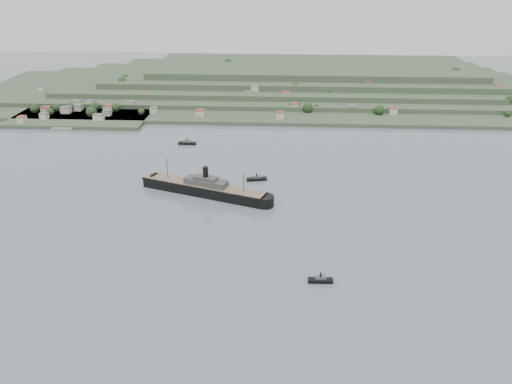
{
  "coord_description": "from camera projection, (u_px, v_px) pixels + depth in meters",
  "views": [
    {
      "loc": [
        26.5,
        -284.55,
        159.46
      ],
      "look_at": [
        8.24,
        30.0,
        14.37
      ],
      "focal_mm": 35.0,
      "sensor_mm": 36.0,
      "label": 1
    }
  ],
  "objects": [
    {
      "name": "ground",
      "position": [
        241.0,
        231.0,
        326.12
      ],
      "size": [
        1400.0,
        1400.0,
        0.0
      ],
      "primitive_type": "plane",
      "color": "slate",
      "rests_on": "ground"
    },
    {
      "name": "far_peninsula",
      "position": [
        286.0,
        82.0,
        676.14
      ],
      "size": [
        760.0,
        309.0,
        30.0
      ],
      "color": "#2F432D",
      "rests_on": "ground"
    },
    {
      "name": "steamship",
      "position": [
        201.0,
        188.0,
        376.26
      ],
      "size": [
        109.0,
        49.03,
        27.16
      ],
      "color": "black",
      "rests_on": "ground"
    },
    {
      "name": "tugboat",
      "position": [
        320.0,
        280.0,
        272.98
      ],
      "size": [
        13.83,
        4.13,
        6.17
      ],
      "color": "black",
      "rests_on": "ground"
    },
    {
      "name": "ferry_west",
      "position": [
        187.0,
        143.0,
        480.51
      ],
      "size": [
        17.37,
        5.78,
        6.42
      ],
      "color": "black",
      "rests_on": "ground"
    },
    {
      "name": "ferry_east",
      "position": [
        257.0,
        179.0,
        401.18
      ],
      "size": [
        16.87,
        7.79,
        6.11
      ],
      "color": "black",
      "rests_on": "ground"
    }
  ]
}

